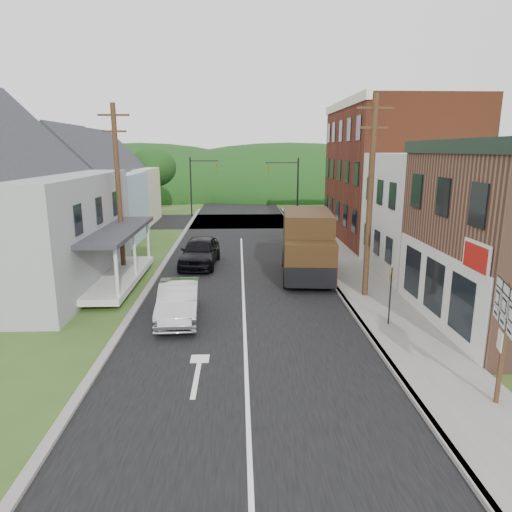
{
  "coord_description": "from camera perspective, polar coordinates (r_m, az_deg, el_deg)",
  "views": [
    {
      "loc": [
        -0.2,
        -16.39,
        6.69
      ],
      "look_at": [
        0.55,
        2.78,
        2.2
      ],
      "focal_mm": 32.0,
      "sensor_mm": 36.0,
      "label": 1
    }
  ],
  "objects": [
    {
      "name": "silver_sedan",
      "position": [
        18.67,
        -9.62,
        -5.61
      ],
      "size": [
        1.81,
        4.56,
        1.48
      ],
      "primitive_type": "imported",
      "rotation": [
        0.0,
        0.0,
        0.06
      ],
      "color": "#B5B4B9",
      "rests_on": "ground"
    },
    {
      "name": "house_blue",
      "position": [
        35.22,
        -20.25,
        7.48
      ],
      "size": [
        7.14,
        8.16,
        7.28
      ],
      "color": "#9CC1D4",
      "rests_on": "ground"
    },
    {
      "name": "dark_sedan",
      "position": [
        26.94,
        -7.03,
        0.55
      ],
      "size": [
        2.37,
        5.13,
        1.7
      ],
      "primitive_type": "imported",
      "rotation": [
        0.0,
        0.0,
        -0.07
      ],
      "color": "black",
      "rests_on": "ground"
    },
    {
      "name": "warning_sign",
      "position": [
        17.96,
        16.44,
        -3.61
      ],
      "size": [
        0.22,
        0.63,
        2.38
      ],
      "rotation": [
        0.0,
        0.0,
        -0.31
      ],
      "color": "black",
      "rests_on": "sidewalk_right"
    },
    {
      "name": "road",
      "position": [
        27.23,
        -1.74,
        -1.06
      ],
      "size": [
        9.0,
        90.0,
        0.02
      ],
      "primitive_type": "cube",
      "color": "black",
      "rests_on": "ground"
    },
    {
      "name": "storefront_white",
      "position": [
        26.74,
        23.35,
        4.7
      ],
      "size": [
        8.0,
        7.0,
        6.5
      ],
      "primitive_type": "cube",
      "color": "silver",
      "rests_on": "ground"
    },
    {
      "name": "curb_right",
      "position": [
        25.72,
        8.5,
        -1.89
      ],
      "size": [
        0.2,
        55.0,
        0.15
      ],
      "primitive_type": "cube",
      "color": "slate",
      "rests_on": "ground"
    },
    {
      "name": "sidewalk_right",
      "position": [
        26.0,
        11.42,
        -1.84
      ],
      "size": [
        2.8,
        55.0,
        0.15
      ],
      "primitive_type": "cube",
      "color": "slate",
      "rests_on": "ground"
    },
    {
      "name": "delivery_van",
      "position": [
        24.4,
        6.44,
        1.4
      ],
      "size": [
        3.02,
        6.38,
        3.46
      ],
      "rotation": [
        0.0,
        0.0,
        -0.09
      ],
      "color": "#311E0D",
      "rests_on": "ground"
    },
    {
      "name": "curb_left",
      "position": [
        25.67,
        -12.14,
        -2.11
      ],
      "size": [
        0.3,
        55.0,
        0.12
      ],
      "primitive_type": "cube",
      "color": "slate",
      "rests_on": "ground"
    },
    {
      "name": "storefront_red",
      "position": [
        35.36,
        17.01,
        9.86
      ],
      "size": [
        8.0,
        12.0,
        10.0
      ],
      "primitive_type": "cube",
      "color": "#612A17",
      "rests_on": "ground"
    },
    {
      "name": "traffic_signal_right",
      "position": [
        40.25,
        4.25,
        8.95
      ],
      "size": [
        2.87,
        0.2,
        6.0
      ],
      "color": "black",
      "rests_on": "ground"
    },
    {
      "name": "route_sign_cluster",
      "position": [
        13.35,
        28.57,
        -7.74
      ],
      "size": [
        0.6,
        1.83,
        3.3
      ],
      "rotation": [
        0.0,
        0.0,
        -0.29
      ],
      "color": "#472D19",
      "rests_on": "sidewalk_right"
    },
    {
      "name": "tree_left_d",
      "position": [
        49.22,
        -12.75,
        10.74
      ],
      "size": [
        4.8,
        4.8,
        6.94
      ],
      "color": "#382616",
      "rests_on": "ground"
    },
    {
      "name": "utility_pole_right",
      "position": [
        20.82,
        14.07,
        7.17
      ],
      "size": [
        1.6,
        0.26,
        9.0
      ],
      "color": "#472D19",
      "rests_on": "ground"
    },
    {
      "name": "traffic_signal_left",
      "position": [
        47.16,
        -7.31,
        9.49
      ],
      "size": [
        2.87,
        0.2,
        6.0
      ],
      "color": "black",
      "rests_on": "ground"
    },
    {
      "name": "house_cream",
      "position": [
        43.98,
        -17.32,
        8.67
      ],
      "size": [
        7.14,
        8.16,
        7.28
      ],
      "color": "beige",
      "rests_on": "ground"
    },
    {
      "name": "utility_pole_left",
      "position": [
        25.28,
        -16.82,
        8.0
      ],
      "size": [
        1.6,
        0.26,
        9.0
      ],
      "color": "#472D19",
      "rests_on": "ground"
    },
    {
      "name": "ground",
      "position": [
        17.71,
        -1.43,
        -9.03
      ],
      "size": [
        120.0,
        120.0,
        0.0
      ],
      "primitive_type": "plane",
      "color": "#2D4719",
      "rests_on": "ground"
    },
    {
      "name": "forested_ridge",
      "position": [
        71.71,
        -2.08,
        7.8
      ],
      "size": [
        90.0,
        30.0,
        16.0
      ],
      "primitive_type": "ellipsoid",
      "color": "#12340F",
      "rests_on": "ground"
    },
    {
      "name": "cross_road",
      "position": [
        43.91,
        -1.95,
        4.39
      ],
      "size": [
        60.0,
        9.0,
        0.02
      ],
      "primitive_type": "cube",
      "color": "black",
      "rests_on": "ground"
    }
  ]
}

